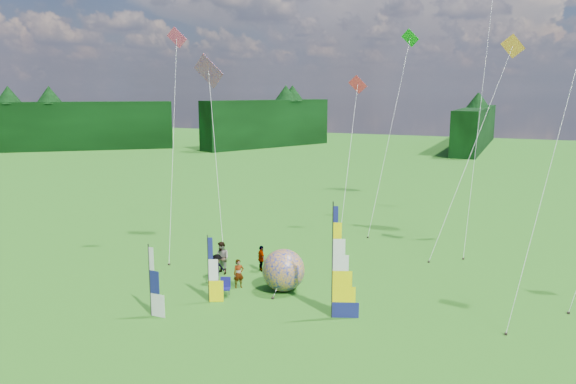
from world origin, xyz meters
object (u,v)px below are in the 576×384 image
at_px(feather_banner_main, 332,263).
at_px(spectator_c, 217,269).
at_px(camp_chair, 225,287).
at_px(spectator_b, 222,258).
at_px(spectator_d, 261,258).
at_px(side_banner_far, 150,282).
at_px(bol_inflatable, 284,270).
at_px(kite_whale, 482,91).
at_px(spectator_a, 239,274).
at_px(side_banner_left, 208,270).

height_order(feather_banner_main, spectator_c, feather_banner_main).
height_order(feather_banner_main, camp_chair, feather_banner_main).
relative_size(spectator_b, spectator_d, 1.23).
relative_size(feather_banner_main, spectator_c, 3.23).
xyz_separation_m(side_banner_far, bol_inflatable, (4.30, 5.48, -0.55)).
xyz_separation_m(spectator_b, kite_whale, (12.32, 13.92, 9.36)).
distance_m(side_banner_far, spectator_a, 5.37).
height_order(spectator_b, spectator_c, spectator_b).
bearing_deg(side_banner_left, feather_banner_main, -18.37).
relative_size(bol_inflatable, spectator_c, 1.36).
bearing_deg(side_banner_far, spectator_b, 91.00).
bearing_deg(spectator_a, feather_banner_main, -60.23).
bearing_deg(spectator_d, kite_whale, -87.70).
xyz_separation_m(bol_inflatable, spectator_c, (-3.76, -0.41, -0.29)).
distance_m(side_banner_left, spectator_b, 4.39).
distance_m(spectator_b, spectator_d, 2.28).
xyz_separation_m(side_banner_left, spectator_d, (0.26, 5.36, -0.89)).
relative_size(side_banner_far, spectator_c, 2.03).
bearing_deg(kite_whale, feather_banner_main, -118.11).
bearing_deg(spectator_d, spectator_a, 134.34).
height_order(feather_banner_main, spectator_a, feather_banner_main).
height_order(bol_inflatable, kite_whale, kite_whale).
distance_m(feather_banner_main, bol_inflatable, 4.46).
xyz_separation_m(spectator_a, spectator_d, (-0.12, 2.97, -0.02)).
xyz_separation_m(feather_banner_main, side_banner_far, (-7.77, -3.13, -0.97)).
relative_size(spectator_d, camp_chair, 1.56).
distance_m(bol_inflatable, camp_chair, 3.15).
relative_size(feather_banner_main, bol_inflatable, 2.37).
distance_m(side_banner_left, side_banner_far, 2.98).
bearing_deg(spectator_a, bol_inflatable, -29.68).
relative_size(bol_inflatable, spectator_d, 1.46).
relative_size(feather_banner_main, kite_whale, 0.26).
bearing_deg(spectator_d, bol_inflatable, 177.83).
distance_m(side_banner_far, spectator_c, 5.17).
height_order(feather_banner_main, spectator_d, feather_banner_main).
distance_m(spectator_d, kite_whale, 18.95).
bearing_deg(bol_inflatable, side_banner_left, -132.68).
bearing_deg(feather_banner_main, spectator_a, 142.79).
bearing_deg(feather_banner_main, bol_inflatable, 125.76).
height_order(spectator_c, camp_chair, spectator_c).
relative_size(bol_inflatable, spectator_b, 1.18).
bearing_deg(spectator_b, kite_whale, 69.46).
bearing_deg(bol_inflatable, feather_banner_main, -34.17).
bearing_deg(camp_chair, bol_inflatable, 17.26).
bearing_deg(spectator_b, spectator_c, -48.44).
xyz_separation_m(side_banner_left, camp_chair, (0.36, 0.97, -1.16)).
height_order(side_banner_left, bol_inflatable, side_banner_left).
xyz_separation_m(spectator_d, camp_chair, (0.10, -4.39, -0.27)).
distance_m(side_banner_left, spectator_c, 2.87).
relative_size(camp_chair, kite_whale, 0.05).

